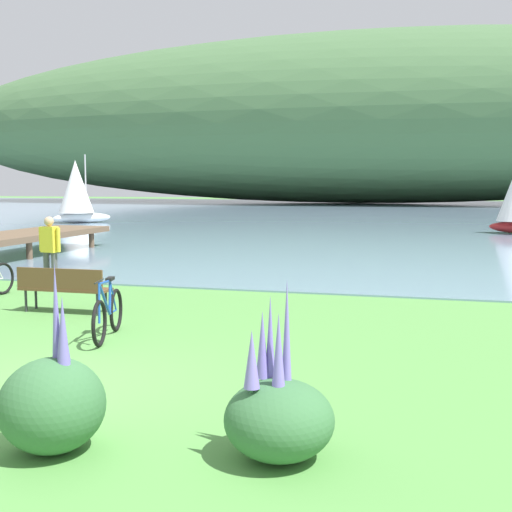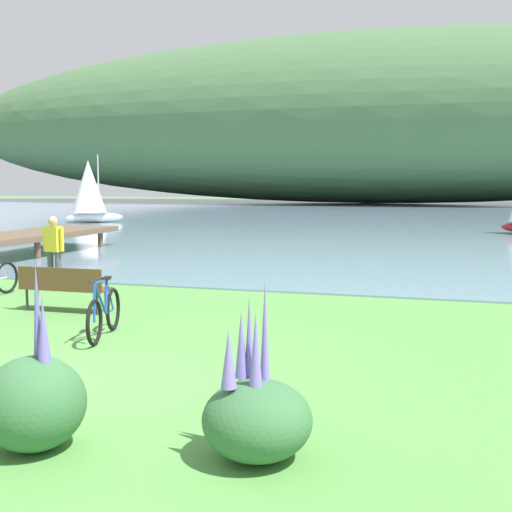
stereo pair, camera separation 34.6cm
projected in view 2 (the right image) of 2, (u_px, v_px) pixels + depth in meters
The scene contains 10 objects.
ground_plane at pixel (42, 385), 8.05m from camera, with size 200.00×200.00×0.00m, color #518E42.
bay_water at pixel (389, 213), 53.26m from camera, with size 180.00×80.00×0.04m, color #7A99B2.
distant_hillside at pixel (372, 119), 78.44m from camera, with size 115.38×28.00×20.19m, color #42663D.
park_bench_near_camera at pixel (63, 285), 12.60m from camera, with size 1.80×0.49×0.88m.
bicycle_beside_path at pixel (104, 313), 10.50m from camera, with size 0.47×1.74×1.01m.
person_at_shoreline at pixel (54, 247), 15.31m from camera, with size 0.60×0.28×1.71m.
echium_bush_closest_to_camera at pixel (257, 416), 5.87m from camera, with size 1.00×1.00×1.64m.
echium_bush_mid_cluster at pixel (34, 401), 6.08m from camera, with size 0.98×0.98×1.77m.
sailboat_nearest_to_shore at pixel (89, 191), 40.21m from camera, with size 3.34×3.35×4.18m.
pier_dock at pixel (12, 238), 21.43m from camera, with size 2.40×10.00×0.80m.
Camera 2 is at (4.76, -6.75, 2.48)m, focal length 45.86 mm.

